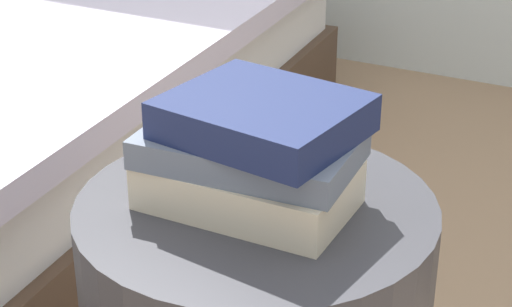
% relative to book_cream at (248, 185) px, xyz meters
% --- Properties ---
extents(book_cream, '(0.26, 0.16, 0.06)m').
position_rel_book_cream_xyz_m(book_cream, '(0.00, 0.00, 0.00)').
color(book_cream, beige).
rests_on(book_cream, side_table).
extents(book_slate, '(0.28, 0.18, 0.04)m').
position_rel_book_cream_xyz_m(book_slate, '(-0.00, 0.01, 0.05)').
color(book_slate, slate).
rests_on(book_slate, book_cream).
extents(book_navy, '(0.25, 0.22, 0.05)m').
position_rel_book_cream_xyz_m(book_navy, '(0.01, 0.02, 0.09)').
color(book_navy, '#19234C').
rests_on(book_navy, book_slate).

